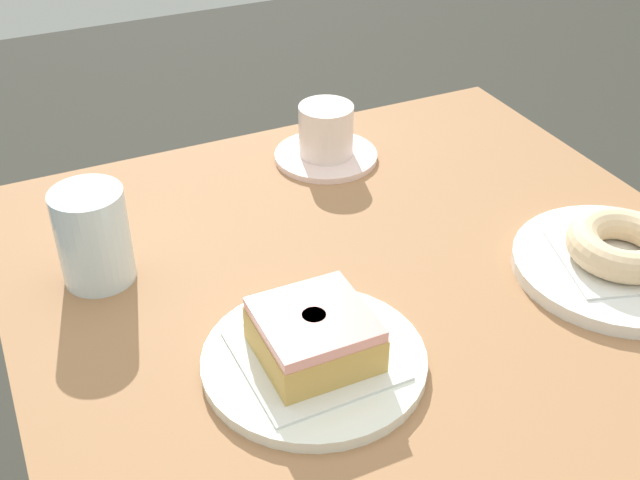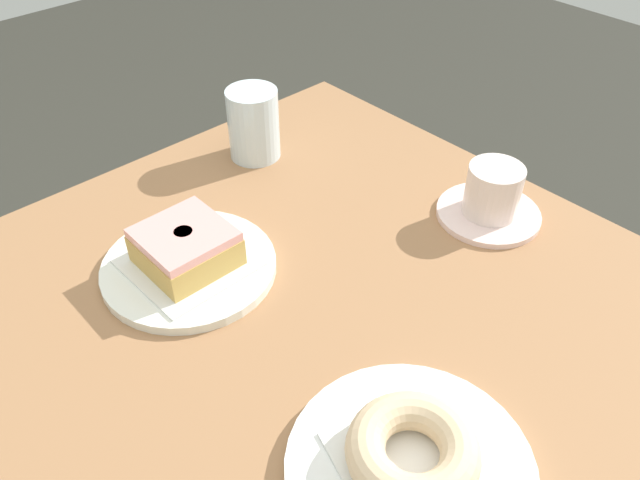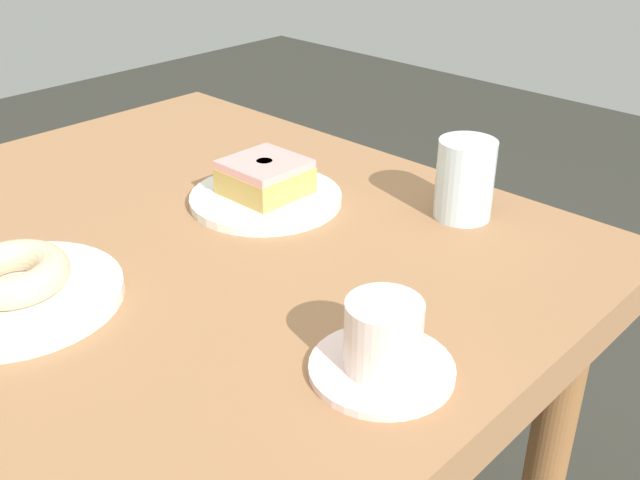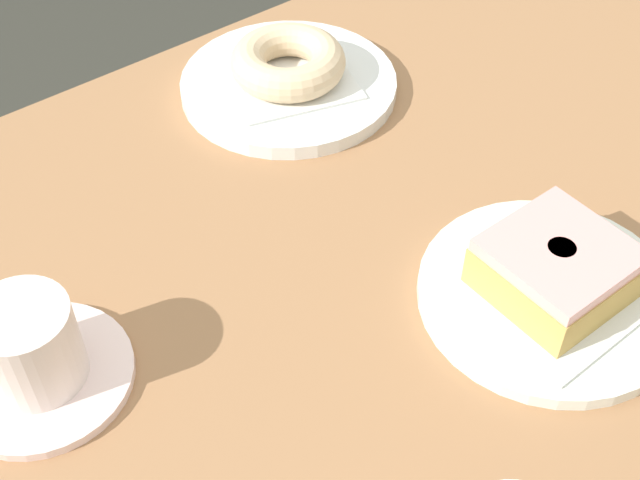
% 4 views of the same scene
% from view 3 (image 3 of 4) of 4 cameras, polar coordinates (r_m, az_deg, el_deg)
% --- Properties ---
extents(table, '(0.93, 0.74, 0.70)m').
position_cam_3_polar(table, '(0.98, -9.42, -4.00)').
color(table, '#9C6D47').
rests_on(table, ground_plane).
extents(plate_glazed_square, '(0.20, 0.20, 0.01)m').
position_cam_3_polar(plate_glazed_square, '(0.99, -4.21, 3.24)').
color(plate_glazed_square, white).
rests_on(plate_glazed_square, table).
extents(napkin_glazed_square, '(0.13, 0.13, 0.00)m').
position_cam_3_polar(napkin_glazed_square, '(0.99, -4.23, 3.63)').
color(napkin_glazed_square, white).
rests_on(napkin_glazed_square, plate_glazed_square).
extents(donut_glazed_square, '(0.10, 0.10, 0.05)m').
position_cam_3_polar(donut_glazed_square, '(0.98, -4.27, 4.91)').
color(donut_glazed_square, tan).
rests_on(donut_glazed_square, napkin_glazed_square).
extents(plate_sugar_ring, '(0.22, 0.22, 0.01)m').
position_cam_3_polar(plate_sugar_ring, '(0.83, -22.30, -4.04)').
color(plate_sugar_ring, white).
rests_on(plate_sugar_ring, table).
extents(napkin_sugar_ring, '(0.15, 0.15, 0.00)m').
position_cam_3_polar(napkin_sugar_ring, '(0.83, -22.41, -3.52)').
color(napkin_sugar_ring, white).
rests_on(napkin_sugar_ring, plate_sugar_ring).
extents(donut_sugar_ring, '(0.11, 0.11, 0.03)m').
position_cam_3_polar(donut_sugar_ring, '(0.82, -22.64, -2.41)').
color(donut_sugar_ring, beige).
rests_on(donut_sugar_ring, napkin_sugar_ring).
extents(water_glass, '(0.07, 0.07, 0.10)m').
position_cam_3_polar(water_glass, '(0.95, 11.14, 4.63)').
color(water_glass, silver).
rests_on(water_glass, table).
extents(coffee_cup, '(0.13, 0.13, 0.07)m').
position_cam_3_polar(coffee_cup, '(0.66, 4.89, -8.04)').
color(coffee_cup, '#F6D4CD').
rests_on(coffee_cup, table).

